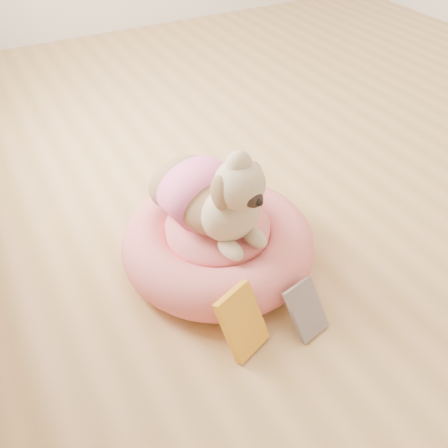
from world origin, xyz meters
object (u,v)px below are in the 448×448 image
book_yellow (242,322)px  book_white (306,310)px  pet_bed (218,243)px  dog (212,181)px

book_yellow → book_white: book_yellow is taller
book_yellow → book_white: size_ratio=1.20×
book_yellow → pet_bed: bearing=52.7°
pet_bed → book_yellow: (-0.11, -0.39, 0.02)m
dog → book_white: size_ratio=2.81×
pet_bed → book_white: 0.44m
book_yellow → book_white: 0.23m
dog → book_white: dog is taller
pet_bed → book_yellow: bearing=-106.5°
dog → book_yellow: size_ratio=2.35×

